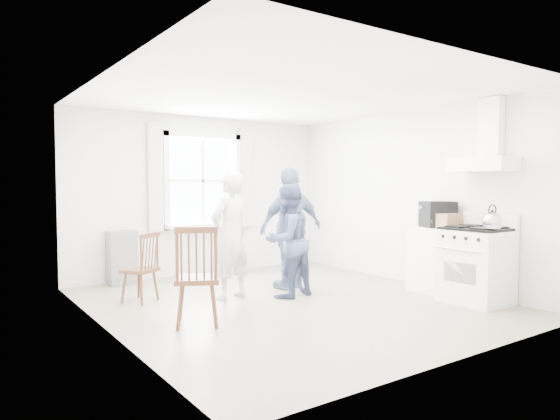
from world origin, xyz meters
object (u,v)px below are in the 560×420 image
(windsor_chair_b, at_px, (197,265))
(person_right, at_px, (291,228))
(low_cabinet, at_px, (434,260))
(windsor_chair_a, at_px, (146,260))
(gas_stove, at_px, (476,265))
(stereo_stack, at_px, (438,214))
(person_left, at_px, (230,235))
(person_mid, at_px, (288,241))

(windsor_chair_b, height_order, person_right, person_right)
(low_cabinet, xyz_separation_m, windsor_chair_a, (-3.48, 1.67, 0.09))
(windsor_chair_a, distance_m, windsor_chair_b, 1.40)
(gas_stove, distance_m, stereo_stack, 0.91)
(gas_stove, height_order, person_left, person_left)
(low_cabinet, height_order, windsor_chair_b, windsor_chair_b)
(gas_stove, distance_m, person_right, 2.49)
(gas_stove, bearing_deg, windsor_chair_a, 145.16)
(stereo_stack, xyz_separation_m, windsor_chair_a, (-3.53, 1.69, -0.54))
(stereo_stack, xyz_separation_m, person_left, (-2.54, 1.28, -0.25))
(windsor_chair_b, xyz_separation_m, person_mid, (1.61, 0.63, 0.09))
(stereo_stack, relative_size, person_right, 0.30)
(windsor_chair_a, distance_m, person_right, 2.06)
(person_mid, bearing_deg, low_cabinet, 143.72)
(windsor_chair_a, height_order, windsor_chair_b, windsor_chair_b)
(gas_stove, bearing_deg, person_right, 124.68)
(windsor_chair_b, bearing_deg, windsor_chair_a, 91.91)
(windsor_chair_a, relative_size, person_right, 0.51)
(low_cabinet, bearing_deg, person_right, 137.98)
(gas_stove, distance_m, windsor_chair_a, 4.15)
(gas_stove, relative_size, windsor_chair_b, 1.04)
(gas_stove, relative_size, low_cabinet, 1.24)
(windsor_chair_a, bearing_deg, low_cabinet, -25.68)
(person_mid, distance_m, person_right, 0.55)
(windsor_chair_a, relative_size, person_mid, 0.59)
(person_right, bearing_deg, stereo_stack, 139.52)
(person_right, bearing_deg, windsor_chair_b, 29.04)
(person_mid, bearing_deg, stereo_stack, 143.83)
(low_cabinet, bearing_deg, windsor_chair_b, 175.30)
(gas_stove, bearing_deg, person_left, 141.03)
(windsor_chair_a, bearing_deg, stereo_stack, -25.64)
(gas_stove, xyz_separation_m, low_cabinet, (0.07, 0.70, -0.03))
(gas_stove, height_order, low_cabinet, gas_stove)
(stereo_stack, bearing_deg, gas_stove, -99.72)
(gas_stove, distance_m, windsor_chair_b, 3.51)
(gas_stove, relative_size, person_left, 0.68)
(gas_stove, distance_m, person_mid, 2.40)
(windsor_chair_b, bearing_deg, stereo_stack, -4.96)
(person_right, bearing_deg, person_mid, 50.30)
(stereo_stack, bearing_deg, person_left, 153.26)
(low_cabinet, bearing_deg, person_mid, 153.31)
(stereo_stack, bearing_deg, windsor_chair_b, 175.04)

